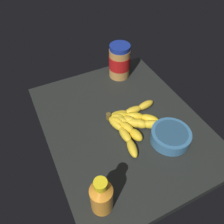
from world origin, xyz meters
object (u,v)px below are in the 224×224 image
banana_bunch (130,122)px  small_bowl (170,136)px  honey_bottle (101,196)px  peanut_butter_jar (120,61)px

banana_bunch → small_bowl: size_ratio=1.57×
banana_bunch → honey_bottle: bearing=136.0°
banana_bunch → honey_bottle: honey_bottle is taller
peanut_butter_jar → honey_bottle: (-54.37, 33.94, -1.23)cm
honey_bottle → small_bowl: bearing=-71.6°
banana_bunch → honey_bottle: (-23.98, 23.19, 5.17)cm
banana_bunch → small_bowl: small_bowl is taller
banana_bunch → small_bowl: (-13.08, -9.50, 0.76)cm
banana_bunch → honey_bottle: size_ratio=1.50×
banana_bunch → peanut_butter_jar: 32.86cm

